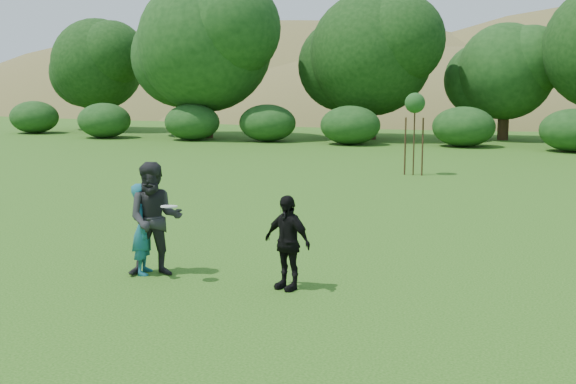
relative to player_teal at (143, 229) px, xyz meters
name	(u,v)px	position (x,y,z in m)	size (l,w,h in m)	color
ground	(228,287)	(1.69, -0.28, -0.78)	(120.00, 120.00, 0.00)	#19470C
player_teal	(143,229)	(0.00, 0.00, 0.00)	(0.57, 0.37, 1.57)	#185C70
player_grey	(155,219)	(0.24, -0.03, 0.19)	(0.94, 0.74, 1.94)	#242426
player_black	(287,242)	(2.61, -0.07, -0.03)	(0.89, 0.37, 1.51)	black
frisbee	(169,206)	(0.70, -0.36, 0.49)	(0.27, 0.27, 0.05)	white
sapling	(415,105)	(2.35, 14.35, 1.64)	(0.70, 0.70, 2.85)	#352414
hillside	(477,222)	(1.13, 68.17, -12.75)	(150.00, 72.00, 52.00)	olive
tree_row	(510,48)	(4.91, 28.41, 4.09)	(53.92, 10.38, 9.62)	#3A2616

